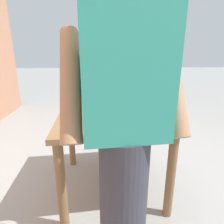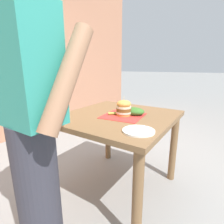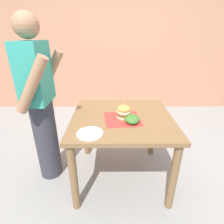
{
  "view_description": "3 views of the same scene",
  "coord_description": "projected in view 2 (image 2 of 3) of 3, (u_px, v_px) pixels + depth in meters",
  "views": [
    {
      "loc": [
        0.2,
        1.53,
        1.22
      ],
      "look_at": [
        0.0,
        0.1,
        0.81
      ],
      "focal_mm": 28.0,
      "sensor_mm": 36.0,
      "label": 1
    },
    {
      "loc": [
        -0.79,
        1.31,
        1.18
      ],
      "look_at": [
        0.0,
        0.1,
        0.81
      ],
      "focal_mm": 28.0,
      "sensor_mm": 36.0,
      "label": 2
    },
    {
      "loc": [
        -1.57,
        0.11,
        1.51
      ],
      "look_at": [
        0.0,
        0.1,
        0.81
      ],
      "focal_mm": 28.0,
      "sensor_mm": 36.0,
      "label": 3
    }
  ],
  "objects": [
    {
      "name": "patio_table",
      "position": [
        118.0,
        128.0,
        1.61
      ],
      "size": [
        0.95,
        1.0,
        0.76
      ],
      "color": "brown",
      "rests_on": "ground"
    },
    {
      "name": "side_salad",
      "position": [
        135.0,
        111.0,
        1.58
      ],
      "size": [
        0.18,
        0.14,
        0.07
      ],
      "primitive_type": "ellipsoid",
      "color": "#386B28",
      "rests_on": "patio_table"
    },
    {
      "name": "serving_paper",
      "position": [
        123.0,
        116.0,
        1.56
      ],
      "size": [
        0.38,
        0.38,
        0.0
      ],
      "primitive_type": "cube",
      "rotation": [
        0.0,
        0.0,
        0.12
      ],
      "color": "red",
      "rests_on": "patio_table"
    },
    {
      "name": "pickle_spear",
      "position": [
        114.0,
        113.0,
        1.58
      ],
      "size": [
        0.09,
        0.08,
        0.02
      ],
      "primitive_type": "cylinder",
      "rotation": [
        0.0,
        1.57,
        0.69
      ],
      "color": "#8EA83D",
      "rests_on": "serving_paper"
    },
    {
      "name": "diner_across_table",
      "position": [
        31.0,
        125.0,
        0.92
      ],
      "size": [
        0.55,
        0.35,
        1.69
      ],
      "color": "#33333D",
      "rests_on": "ground"
    },
    {
      "name": "sandwich",
      "position": [
        124.0,
        108.0,
        1.55
      ],
      "size": [
        0.14,
        0.14,
        0.17
      ],
      "color": "gold",
      "rests_on": "serving_paper"
    },
    {
      "name": "side_plate_with_forks",
      "position": [
        139.0,
        131.0,
        1.17
      ],
      "size": [
        0.22,
        0.22,
        0.02
      ],
      "color": "white",
      "rests_on": "patio_table"
    },
    {
      "name": "ground_plane",
      "position": [
        117.0,
        187.0,
        1.77
      ],
      "size": [
        80.0,
        80.0,
        0.0
      ],
      "primitive_type": "plane",
      "color": "gray"
    }
  ]
}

